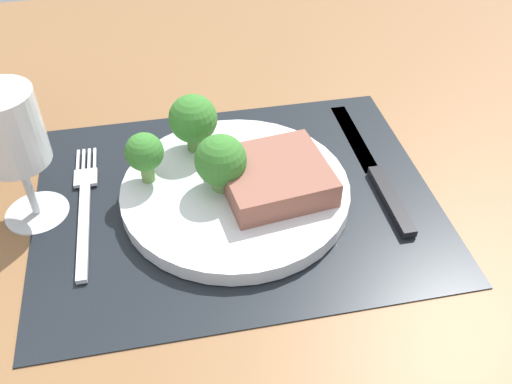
{
  "coord_description": "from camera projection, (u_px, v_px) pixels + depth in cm",
  "views": [
    {
      "loc": [
        -6.19,
        -42.24,
        39.61
      ],
      "look_at": [
        1.87,
        -1.37,
        1.9
      ],
      "focal_mm": 39.63,
      "sensor_mm": 36.0,
      "label": 1
    }
  ],
  "objects": [
    {
      "name": "wine_glass",
      "position": [
        10.0,
        137.0,
        0.5
      ],
      "size": [
        6.26,
        6.26,
        14.08
      ],
      "color": "silver",
      "rests_on": "ground_plane"
    },
    {
      "name": "broccoli_front_edge",
      "position": [
        220.0,
        158.0,
        0.55
      ],
      "size": [
        5.11,
        5.11,
        6.05
      ],
      "color": "#6B994C",
      "rests_on": "plate"
    },
    {
      "name": "ground_plane",
      "position": [
        236.0,
        210.0,
        0.59
      ],
      "size": [
        140.0,
        110.0,
        3.0
      ],
      "primitive_type": "cube",
      "color": "brown"
    },
    {
      "name": "steak",
      "position": [
        275.0,
        177.0,
        0.56
      ],
      "size": [
        11.28,
        10.78,
        2.72
      ],
      "primitive_type": "cube",
      "rotation": [
        0.0,
        0.0,
        0.13
      ],
      "color": "#8C5647",
      "rests_on": "plate"
    },
    {
      "name": "broccoli_back_left",
      "position": [
        193.0,
        119.0,
        0.59
      ],
      "size": [
        5.14,
        5.14,
        6.46
      ],
      "color": "#5B8942",
      "rests_on": "plate"
    },
    {
      "name": "broccoli_near_fork",
      "position": [
        144.0,
        153.0,
        0.55
      ],
      "size": [
        3.86,
        3.86,
        5.5
      ],
      "color": "#6B994C",
      "rests_on": "plate"
    },
    {
      "name": "placemat",
      "position": [
        236.0,
        198.0,
        0.58
      ],
      "size": [
        40.42,
        31.6,
        0.3
      ],
      "primitive_type": "cube",
      "color": "black",
      "rests_on": "ground_plane"
    },
    {
      "name": "knife",
      "position": [
        376.0,
        173.0,
        0.6
      ],
      "size": [
        1.8,
        23.0,
        0.8
      ],
      "rotation": [
        0.0,
        0.0,
        -0.03
      ],
      "color": "black",
      "rests_on": "placemat"
    },
    {
      "name": "fork",
      "position": [
        85.0,
        206.0,
        0.57
      ],
      "size": [
        2.4,
        19.2,
        0.5
      ],
      "rotation": [
        0.0,
        0.0,
        -0.02
      ],
      "color": "silver",
      "rests_on": "placemat"
    },
    {
      "name": "plate",
      "position": [
        235.0,
        191.0,
        0.57
      ],
      "size": [
        23.15,
        23.15,
        1.6
      ],
      "primitive_type": "cylinder",
      "color": "silver",
      "rests_on": "placemat"
    }
  ]
}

